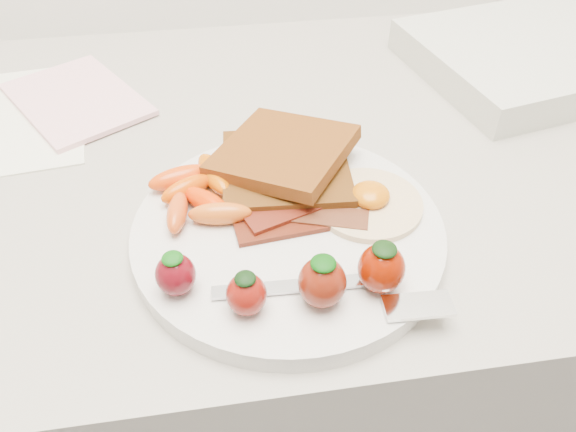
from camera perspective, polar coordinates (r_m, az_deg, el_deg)
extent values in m
cube|color=gray|center=(0.95, -0.67, -15.33)|extent=(2.00, 0.60, 0.90)
cylinder|color=silver|center=(0.49, 0.00, -1.63)|extent=(0.27, 0.27, 0.02)
cube|color=#39200E|center=(0.53, -0.24, 4.74)|extent=(0.13, 0.13, 0.01)
cube|color=#4E310E|center=(0.53, -0.51, 6.55)|extent=(0.16, 0.16, 0.03)
cylinder|color=white|center=(0.51, 8.16, 1.26)|extent=(0.12, 0.12, 0.01)
ellipsoid|color=#CC6507|center=(0.50, 8.37, 2.14)|extent=(0.04, 0.04, 0.02)
cube|color=#3F1303|center=(0.48, 0.58, -0.95)|extent=(0.10, 0.04, 0.00)
cube|color=black|center=(0.49, 2.29, 0.06)|extent=(0.10, 0.06, 0.00)
cube|color=#380904|center=(0.49, 1.17, 0.92)|extent=(0.10, 0.06, 0.00)
ellipsoid|color=#D34A01|center=(0.51, -10.27, 2.75)|extent=(0.05, 0.04, 0.02)
ellipsoid|color=#E13200|center=(0.49, -8.11, 1.28)|extent=(0.05, 0.05, 0.02)
ellipsoid|color=#CE4814|center=(0.49, -11.18, 0.36)|extent=(0.02, 0.05, 0.02)
ellipsoid|color=#CB5700|center=(0.53, -7.51, 4.25)|extent=(0.04, 0.07, 0.02)
ellipsoid|color=#E04008|center=(0.53, -10.92, 3.87)|extent=(0.06, 0.04, 0.02)
ellipsoid|color=#CC5715|center=(0.48, -6.92, 0.24)|extent=(0.06, 0.02, 0.02)
ellipsoid|color=#57070F|center=(0.43, -11.35, -5.85)|extent=(0.03, 0.03, 0.03)
ellipsoid|color=#0C4F0B|center=(0.42, -11.68, -4.24)|extent=(0.02, 0.02, 0.01)
ellipsoid|color=maroon|center=(0.41, -4.25, -7.94)|extent=(0.03, 0.03, 0.03)
ellipsoid|color=black|center=(0.40, -4.37, -6.36)|extent=(0.02, 0.02, 0.01)
ellipsoid|color=#671809|center=(0.41, 3.49, -6.75)|extent=(0.04, 0.04, 0.04)
ellipsoid|color=#083F07|center=(0.40, 3.61, -4.81)|extent=(0.02, 0.02, 0.01)
ellipsoid|color=#761200|center=(0.43, 9.47, -5.26)|extent=(0.04, 0.04, 0.04)
ellipsoid|color=black|center=(0.41, 9.79, -3.35)|extent=(0.02, 0.02, 0.01)
cube|color=silver|center=(0.43, 0.48, -7.16)|extent=(0.12, 0.02, 0.00)
cube|color=silver|center=(0.43, 13.09, -8.86)|extent=(0.05, 0.03, 0.00)
cube|color=white|center=(0.72, -26.53, 8.86)|extent=(0.19, 0.24, 0.00)
cube|color=#F4B3BA|center=(0.72, -20.71, 11.05)|extent=(0.19, 0.21, 0.01)
cube|color=beige|center=(0.81, 24.09, 14.79)|extent=(0.34, 0.30, 0.04)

